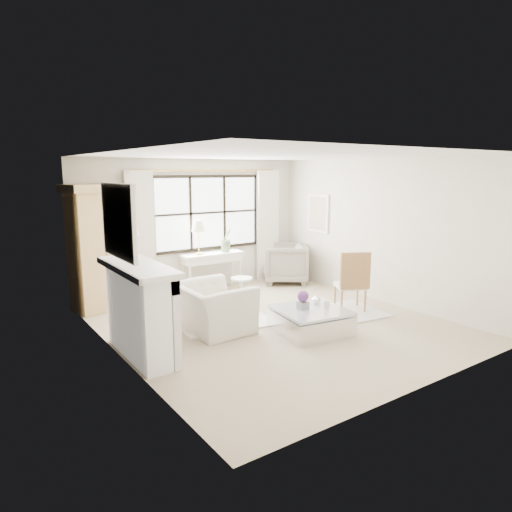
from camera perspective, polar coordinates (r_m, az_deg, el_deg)
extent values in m
plane|color=tan|center=(7.54, 2.28, -8.48)|extent=(5.50, 5.50, 0.00)
plane|color=silver|center=(7.13, 2.44, 12.50)|extent=(5.50, 5.50, 0.00)
plane|color=beige|center=(9.53, -7.68, 3.81)|extent=(5.00, 0.00, 5.00)
plane|color=silver|center=(5.32, 20.51, -2.16)|extent=(5.00, 0.00, 5.00)
plane|color=beige|center=(6.06, -16.86, -0.44)|extent=(0.00, 5.50, 5.50)
plane|color=silver|center=(8.93, 15.28, 3.07)|extent=(0.00, 5.50, 5.50)
cube|color=silver|center=(9.62, -6.07, 5.41)|extent=(2.40, 0.02, 1.50)
cylinder|color=#B08D3D|center=(9.53, -6.00, 10.59)|extent=(3.30, 0.04, 0.04)
cube|color=beige|center=(8.97, -14.21, 2.42)|extent=(0.55, 0.10, 2.47)
cube|color=silver|center=(10.40, 1.46, 3.82)|extent=(0.55, 0.10, 2.47)
cube|color=white|center=(6.31, -14.67, -7.02)|extent=(0.34, 1.50, 1.18)
cube|color=#B5B5BD|center=(6.38, -13.20, -7.31)|extent=(0.03, 1.22, 0.97)
cube|color=black|center=(6.45, -13.04, -9.08)|extent=(0.06, 0.52, 0.50)
cube|color=white|center=(6.17, -14.59, -1.38)|extent=(0.58, 1.66, 0.08)
cube|color=silver|center=(6.00, -16.84, 4.19)|extent=(0.05, 1.15, 0.95)
cube|color=silver|center=(6.01, -16.57, 4.21)|extent=(0.02, 1.00, 0.80)
cube|color=white|center=(10.06, 7.79, 5.30)|extent=(0.04, 0.62, 0.82)
cube|color=beige|center=(10.04, 7.70, 5.30)|extent=(0.01, 0.52, 0.72)
cylinder|color=black|center=(6.52, -15.20, -0.28)|extent=(0.12, 0.12, 0.03)
cylinder|color=black|center=(6.49, -15.27, 1.15)|extent=(0.03, 0.03, 0.30)
cone|color=beige|center=(6.46, -15.37, 3.25)|extent=(0.22, 0.22, 0.18)
cube|color=tan|center=(8.57, -18.80, 0.54)|extent=(1.09, 0.77, 2.10)
cube|color=tan|center=(8.45, -19.25, 8.03)|extent=(1.23, 0.89, 0.14)
cube|color=white|center=(9.44, -5.54, -0.32)|extent=(1.25, 0.44, 0.14)
cube|color=white|center=(9.43, -5.55, 0.21)|extent=(1.31, 0.48, 0.06)
cylinder|color=gold|center=(9.28, -7.14, 0.30)|extent=(0.14, 0.14, 0.03)
cylinder|color=gold|center=(9.24, -7.17, 1.79)|extent=(0.02, 0.02, 0.46)
cone|color=beige|center=(9.20, -7.22, 3.76)|extent=(0.28, 0.28, 0.22)
imported|color=#576F4A|center=(9.55, -3.75, 2.18)|extent=(0.38, 0.36, 0.53)
cylinder|color=silver|center=(8.62, -1.79, -5.90)|extent=(0.26, 0.26, 0.03)
cylinder|color=silver|center=(8.55, -1.80, -4.40)|extent=(0.06, 0.06, 0.44)
cylinder|color=white|center=(8.49, -1.81, -2.83)|extent=(0.40, 0.40, 0.03)
cube|color=white|center=(7.62, -3.97, -8.18)|extent=(1.64, 1.27, 0.03)
cube|color=silver|center=(8.14, 10.35, -7.08)|extent=(1.60, 1.28, 0.03)
imported|color=silver|center=(7.14, -5.43, -6.46)|extent=(1.02, 1.16, 0.75)
imported|color=gray|center=(10.19, 3.66, -0.91)|extent=(1.31, 1.30, 0.87)
cube|color=white|center=(8.26, 11.70, -3.65)|extent=(0.64, 0.63, 0.07)
cube|color=#A37444|center=(7.98, 12.30, -1.82)|extent=(0.45, 0.27, 0.60)
cube|color=silver|center=(7.16, 6.87, -8.25)|extent=(1.14, 1.14, 0.32)
cube|color=#B7BCC2|center=(7.09, 6.91, -6.72)|extent=(1.14, 1.14, 0.04)
cube|color=slate|center=(7.06, 5.88, -6.15)|extent=(0.16, 0.16, 0.11)
sphere|color=#552967|center=(7.02, 5.90, -5.04)|extent=(0.18, 0.18, 0.18)
cylinder|color=silver|center=(7.15, 8.83, -5.96)|extent=(0.09, 0.09, 0.12)
imported|color=silver|center=(7.36, 7.55, -5.33)|extent=(0.18, 0.18, 0.15)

